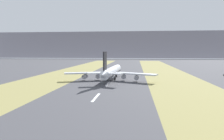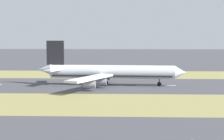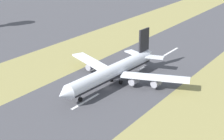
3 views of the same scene
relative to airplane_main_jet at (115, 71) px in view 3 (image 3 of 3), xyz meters
name	(u,v)px [view 3 (image 3 of 3)]	position (x,y,z in m)	size (l,w,h in m)	color
ground_plane	(108,88)	(-0.52, 6.03, -6.02)	(800.00, 800.00, 0.00)	#424247
grass_median_west	(209,114)	(-45.52, 6.03, -6.02)	(40.00, 600.00, 0.01)	olive
grass_median_east	(32,69)	(44.48, 6.03, -6.02)	(40.00, 600.00, 0.01)	olive
centreline_dash_near	(171,52)	(-0.52, -58.10, -6.01)	(1.20, 18.00, 0.01)	silver
centreline_dash_mid	(136,72)	(-0.52, -18.10, -6.01)	(1.20, 18.00, 0.01)	silver
centreline_dash_far	(86,101)	(-0.52, 21.90, -6.01)	(1.20, 18.00, 0.01)	silver
airplane_main_jet	(115,71)	(0.00, 0.00, 0.00)	(64.04, 67.20, 20.20)	silver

